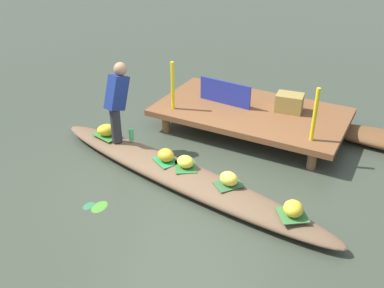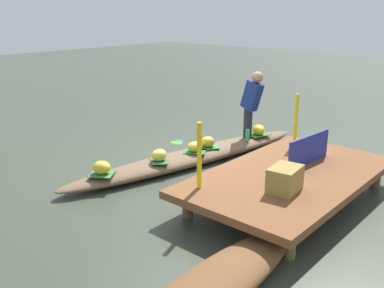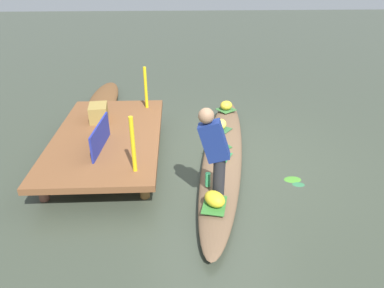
{
  "view_description": "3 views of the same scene",
  "coord_description": "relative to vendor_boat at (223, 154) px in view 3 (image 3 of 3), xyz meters",
  "views": [
    {
      "loc": [
        2.61,
        -4.52,
        3.55
      ],
      "look_at": [
        0.02,
        0.31,
        0.48
      ],
      "focal_mm": 40.83,
      "sensor_mm": 36.0,
      "label": 1
    },
    {
      "loc": [
        5.26,
        4.59,
        2.53
      ],
      "look_at": [
        0.26,
        0.2,
        0.44
      ],
      "focal_mm": 40.56,
      "sensor_mm": 36.0,
      "label": 2
    },
    {
      "loc": [
        -5.16,
        0.76,
        3.06
      ],
      "look_at": [
        -0.07,
        0.53,
        0.36
      ],
      "focal_mm": 32.62,
      "sensor_mm": 36.0,
      "label": 3
    }
  ],
  "objects": [
    {
      "name": "leaf_mat_0",
      "position": [
        0.76,
        -0.05,
        0.12
      ],
      "size": [
        0.43,
        0.45,
        0.01
      ],
      "primitive_type": "cube",
      "rotation": [
        0.0,
        0.0,
        0.91
      ],
      "color": "#316035",
      "rests_on": "vendor_boat"
    },
    {
      "name": "dock_platform",
      "position": [
        0.27,
        1.98,
        0.23
      ],
      "size": [
        3.2,
        1.8,
        0.4
      ],
      "color": "brown",
      "rests_on": "ground"
    },
    {
      "name": "drifting_plant_1",
      "position": [
        -0.8,
        -1.07,
        -0.11
      ],
      "size": [
        0.14,
        0.2,
        0.01
      ],
      "primitive_type": "ellipsoid",
      "rotation": [
        0.0,
        0.0,
        1.49
      ],
      "color": "#2F6E44",
      "rests_on": "ground"
    },
    {
      "name": "banana_bunch_3",
      "position": [
        -1.54,
        0.31,
        0.21
      ],
      "size": [
        0.38,
        0.36,
        0.19
      ],
      "primitive_type": "ellipsoid",
      "rotation": [
        0.0,
        0.0,
        3.76
      ],
      "color": "yellow",
      "rests_on": "vendor_boat"
    },
    {
      "name": "leaf_mat_3",
      "position": [
        -1.54,
        0.31,
        0.12
      ],
      "size": [
        0.49,
        0.39,
        0.01
      ],
      "primitive_type": "cube",
      "rotation": [
        0.0,
        0.0,
        2.91
      ],
      "color": "#34762F",
      "rests_on": "vendor_boat"
    },
    {
      "name": "drifting_plant_2",
      "position": [
        -0.66,
        -1.02,
        -0.11
      ],
      "size": [
        0.2,
        0.28,
        0.01
      ],
      "primitive_type": "ellipsoid",
      "rotation": [
        0.0,
        0.0,
        1.64
      ],
      "color": "#458C2B",
      "rests_on": "ground"
    },
    {
      "name": "vendor_boat",
      "position": [
        0.0,
        0.0,
        0.0
      ],
      "size": [
        4.93,
        1.49,
        0.23
      ],
      "primitive_type": "ellipsoid",
      "rotation": [
        0.0,
        0.0,
        -0.18
      ],
      "color": "brown",
      "rests_on": "ground"
    },
    {
      "name": "water_bottle",
      "position": [
        -1.09,
        0.36,
        0.22
      ],
      "size": [
        0.07,
        0.07,
        0.21
      ],
      "primitive_type": "cylinder",
      "color": "#40BC6E",
      "rests_on": "vendor_boat"
    },
    {
      "name": "produce_crate",
      "position": [
        0.86,
        2.22,
        0.44
      ],
      "size": [
        0.48,
        0.37,
        0.31
      ],
      "primitive_type": "cube",
      "rotation": [
        0.0,
        0.0,
        0.12
      ],
      "color": "olive",
      "rests_on": "dock_platform"
    },
    {
      "name": "banana_bunch_2",
      "position": [
        0.04,
        0.07,
        0.2
      ],
      "size": [
        0.31,
        0.29,
        0.17
      ],
      "primitive_type": "ellipsoid",
      "rotation": [
        0.0,
        0.0,
        2.86
      ],
      "color": "yellow",
      "rests_on": "vendor_boat"
    },
    {
      "name": "railing_post_east",
      "position": [
        1.47,
        1.38,
        0.71
      ],
      "size": [
        0.06,
        0.06,
        0.83
      ],
      "primitive_type": "cylinder",
      "color": "yellow",
      "rests_on": "dock_platform"
    },
    {
      "name": "railing_post_west",
      "position": [
        -0.93,
        1.38,
        0.71
      ],
      "size": [
        0.06,
        0.06,
        0.83
      ],
      "primitive_type": "cylinder",
      "color": "yellow",
      "rests_on": "dock_platform"
    },
    {
      "name": "vendor_person",
      "position": [
        -1.27,
        0.3,
        0.82
      ],
      "size": [
        0.25,
        0.45,
        1.24
      ],
      "color": "#28282D",
      "rests_on": "vendor_boat"
    },
    {
      "name": "moored_boat",
      "position": [
        2.64,
        2.51,
        0.0
      ],
      "size": [
        2.72,
        0.67,
        0.23
      ],
      "primitive_type": "ellipsoid",
      "rotation": [
        0.0,
        0.0,
        0.02
      ],
      "color": "brown",
      "rests_on": "ground"
    },
    {
      "name": "market_banner",
      "position": [
        -0.23,
        1.98,
        0.5
      ],
      "size": [
        0.98,
        0.11,
        0.42
      ],
      "primitive_type": "cube",
      "rotation": [
        0.0,
        0.0,
        -0.08
      ],
      "color": "navy",
      "rests_on": "dock_platform"
    },
    {
      "name": "banana_bunch_0",
      "position": [
        0.76,
        -0.05,
        0.21
      ],
      "size": [
        0.28,
        0.23,
        0.19
      ],
      "primitive_type": "ellipsoid",
      "rotation": [
        0.0,
        0.0,
        3.01
      ],
      "color": "#F8D94B",
      "rests_on": "vendor_boat"
    },
    {
      "name": "canal_water",
      "position": [
        0.0,
        0.0,
        -0.11
      ],
      "size": [
        40.0,
        40.0,
        0.0
      ],
      "primitive_type": "plane",
      "color": "#394033",
      "rests_on": "ground"
    },
    {
      "name": "banana_bunch_4",
      "position": [
        -0.29,
        0.08,
        0.21
      ],
      "size": [
        0.31,
        0.29,
        0.19
      ],
      "primitive_type": "ellipsoid",
      "rotation": [
        0.0,
        0.0,
        5.99
      ],
      "color": "gold",
      "rests_on": "vendor_boat"
    },
    {
      "name": "banana_bunch_1",
      "position": [
        1.7,
        -0.27,
        0.21
      ],
      "size": [
        0.33,
        0.34,
        0.19
      ],
      "primitive_type": "ellipsoid",
      "rotation": [
        0.0,
        0.0,
        3.63
      ],
      "color": "gold",
      "rests_on": "vendor_boat"
    },
    {
      "name": "leaf_mat_1",
      "position": [
        1.7,
        -0.27,
        0.12
      ],
      "size": [
        0.47,
        0.47,
        0.01
      ],
      "primitive_type": "cube",
      "rotation": [
        0.0,
        0.0,
        0.62
      ],
      "color": "#386F36",
      "rests_on": "vendor_boat"
    },
    {
      "name": "leaf_mat_2",
      "position": [
        0.04,
        0.07,
        0.12
      ],
      "size": [
        0.44,
        0.46,
        0.01
      ],
      "primitive_type": "cube",
      "rotation": [
        0.0,
        0.0,
        2.15
      ],
      "color": "#2C6B30",
      "rests_on": "vendor_boat"
    },
    {
      "name": "leaf_mat_4",
      "position": [
        -0.29,
        0.08,
        0.12
      ],
      "size": [
        0.45,
        0.42,
        0.01
      ],
      "primitive_type": "cube",
      "rotation": [
        0.0,
        0.0,
        2.66
      ],
      "color": "#268142",
      "rests_on": "vendor_boat"
    }
  ]
}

